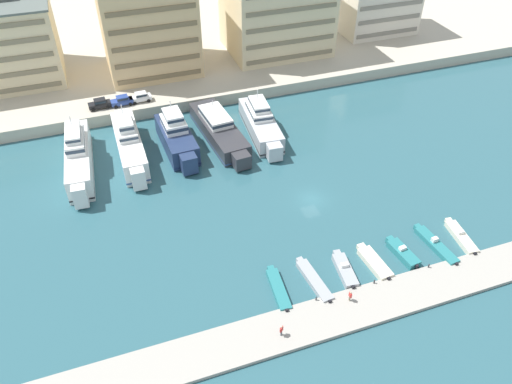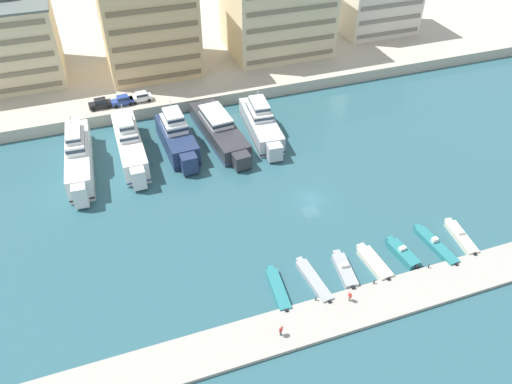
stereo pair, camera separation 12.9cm
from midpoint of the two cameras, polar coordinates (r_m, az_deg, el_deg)
ground_plane at (r=77.41m, az=6.32°, el=-0.86°), size 400.00×400.00×0.00m
quay_promenade at (r=131.98m, az=-6.24°, el=17.70°), size 180.00×70.00×2.32m
pier_dock at (r=64.95m, az=14.03°, el=-11.98°), size 120.00×5.70×0.50m
yacht_white_far_left at (r=86.35m, az=-19.68°, el=3.82°), size 4.79×20.77×8.80m
yacht_white_left at (r=87.39m, az=-14.33°, el=5.39°), size 3.96×20.27×8.58m
yacht_navy_mid_left at (r=87.60m, az=-9.10°, el=6.23°), size 5.26×16.51×8.47m
yacht_charcoal_center_left at (r=89.98m, az=-4.27°, el=7.12°), size 6.70×21.51×6.18m
yacht_silver_center at (r=90.95m, az=0.51°, el=7.89°), size 5.72×18.81×7.60m
motorboat_teal_far_left at (r=64.17m, az=2.51°, el=-11.02°), size 2.06×7.58×0.82m
motorboat_grey_left at (r=65.41m, az=6.57°, el=-10.00°), size 2.20×8.20×0.84m
motorboat_grey_mid_left at (r=67.03m, az=10.03°, el=-8.75°), size 2.41×6.67×1.40m
motorboat_cream_center_left at (r=68.77m, az=13.30°, el=-7.85°), size 2.39×6.93×0.88m
motorboat_teal_center at (r=70.89m, az=16.35°, el=-6.67°), size 2.33×6.21×1.44m
motorboat_teal_center_right at (r=73.52m, az=19.79°, el=-5.71°), size 2.22×8.53×1.39m
motorboat_cream_mid_right at (r=75.98m, az=22.32°, el=-4.76°), size 2.32×7.42×1.28m
car_black_far_left at (r=99.13m, az=-17.47°, el=9.64°), size 4.20×2.12×1.80m
car_blue_left at (r=99.00m, az=-15.10°, el=10.09°), size 4.19×2.10×1.80m
car_white_mid_left at (r=99.38m, az=-13.09°, el=10.56°), size 4.18×2.08×1.80m
apartment_block_left at (r=107.85m, az=-12.47°, el=19.43°), size 18.59×16.39×25.77m
apartment_block_mid_left at (r=115.51m, az=2.35°, el=20.77°), size 21.95×17.64×22.67m
pedestrian_near_edge at (r=59.16m, az=2.86°, el=-15.45°), size 0.52×0.46×1.67m
pedestrian_mid_deck at (r=63.14m, az=10.66°, el=-11.54°), size 0.25×0.61×1.59m
bollard_west at (r=63.03m, az=6.84°, el=-11.98°), size 0.20×0.20×0.61m
bollard_west_mid at (r=66.02m, az=13.32°, el=-9.92°), size 0.20×0.20×0.61m
bollard_east_mid at (r=69.82m, az=19.09°, el=-7.96°), size 0.20×0.20×0.61m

